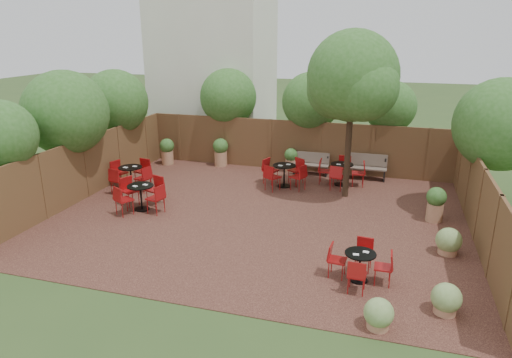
% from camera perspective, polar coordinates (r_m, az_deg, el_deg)
% --- Properties ---
extents(ground, '(80.00, 80.00, 0.00)m').
position_cam_1_polar(ground, '(13.95, 0.40, -4.61)').
color(ground, '#354F23').
rests_on(ground, ground).
extents(courtyard_paving, '(12.00, 10.00, 0.02)m').
position_cam_1_polar(courtyard_paving, '(13.95, 0.40, -4.57)').
color(courtyard_paving, '#351B15').
rests_on(courtyard_paving, ground).
extents(fence_back, '(12.00, 0.08, 2.00)m').
position_cam_1_polar(fence_back, '(18.26, 4.79, 4.13)').
color(fence_back, '#55321F').
rests_on(fence_back, ground).
extents(fence_left, '(0.08, 10.00, 2.00)m').
position_cam_1_polar(fence_left, '(16.24, -20.38, 1.27)').
color(fence_left, '#55321F').
rests_on(fence_left, ground).
extents(fence_right, '(0.08, 10.00, 2.00)m').
position_cam_1_polar(fence_right, '(13.34, 26.04, -3.01)').
color(fence_right, '#55321F').
rests_on(fence_right, ground).
extents(neighbour_building, '(5.00, 4.00, 8.00)m').
position_cam_1_polar(neighbour_building, '(21.95, -5.23, 14.39)').
color(neighbour_building, silver).
rests_on(neighbour_building, ground).
extents(overhang_foliage, '(15.80, 10.36, 2.73)m').
position_cam_1_polar(overhang_foliage, '(16.13, -2.96, 8.60)').
color(overhang_foliage, '#2E601F').
rests_on(overhang_foliage, ground).
extents(courtyard_tree, '(2.94, 2.87, 5.41)m').
position_cam_1_polar(courtyard_tree, '(14.96, 11.82, 11.79)').
color(courtyard_tree, black).
rests_on(courtyard_tree, courtyard_paving).
extents(park_bench_left, '(1.36, 0.44, 0.84)m').
position_cam_1_polar(park_bench_left, '(17.91, 6.86, 1.96)').
color(park_bench_left, brown).
rests_on(park_bench_left, courtyard_paving).
extents(park_bench_right, '(1.51, 0.50, 0.93)m').
position_cam_1_polar(park_bench_right, '(17.69, 13.48, 1.55)').
color(park_bench_right, brown).
rests_on(park_bench_right, courtyard_paving).
extents(bistro_tables, '(9.74, 8.11, 0.92)m').
position_cam_1_polar(bistro_tables, '(15.04, -2.07, -0.97)').
color(bistro_tables, black).
rests_on(bistro_tables, courtyard_paving).
extents(planters, '(10.83, 4.22, 1.14)m').
position_cam_1_polar(planters, '(17.46, 0.07, 2.16)').
color(planters, '#A87454').
rests_on(planters, courtyard_paving).
extents(low_shrubs, '(2.14, 4.20, 0.68)m').
position_cam_1_polar(low_shrubs, '(10.75, 20.86, -11.23)').
color(low_shrubs, '#A87454').
rests_on(low_shrubs, courtyard_paving).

